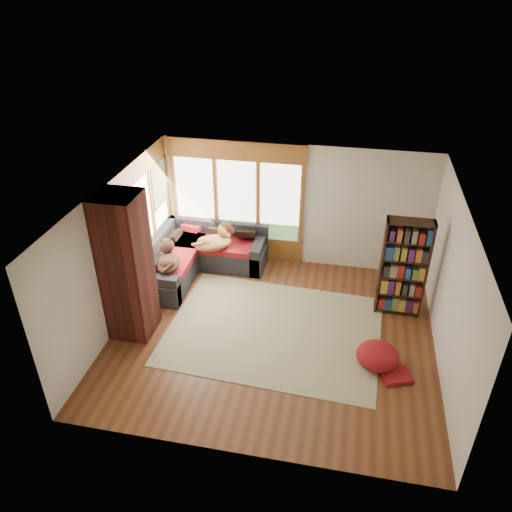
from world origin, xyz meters
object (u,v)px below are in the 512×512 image
at_px(sectional_sofa, 194,258).
at_px(area_rug, 274,330).
at_px(dog_tan, 216,239).
at_px(dog_brindle, 167,258).
at_px(brick_chimney, 126,267).
at_px(pouf, 378,355).
at_px(bookshelf, 403,268).

height_order(sectional_sofa, area_rug, sectional_sofa).
xyz_separation_m(dog_tan, dog_brindle, (-0.73, -0.85, -0.02)).
xyz_separation_m(brick_chimney, sectional_sofa, (0.45, 2.05, -1.00)).
height_order(sectional_sofa, dog_brindle, dog_brindle).
relative_size(area_rug, pouf, 5.36).
relative_size(bookshelf, pouf, 2.77).
bearing_deg(sectional_sofa, area_rug, -35.33).
height_order(pouf, dog_tan, dog_tan).
relative_size(brick_chimney, dog_tan, 2.81).
relative_size(sectional_sofa, area_rug, 0.60).
xyz_separation_m(brick_chimney, dog_tan, (0.92, 2.12, -0.53)).
bearing_deg(dog_brindle, pouf, -128.17).
distance_m(sectional_sofa, bookshelf, 4.19).
bearing_deg(brick_chimney, pouf, -0.87).
height_order(area_rug, pouf, pouf).
bearing_deg(dog_tan, dog_brindle, -171.72).
height_order(brick_chimney, bookshelf, brick_chimney).
bearing_deg(brick_chimney, sectional_sofa, 77.71).
bearing_deg(area_rug, dog_brindle, 159.88).
xyz_separation_m(pouf, dog_tan, (-3.25, 2.18, 0.57)).
bearing_deg(brick_chimney, area_rug, 10.63).
xyz_separation_m(pouf, dog_brindle, (-3.99, 1.33, 0.55)).
height_order(area_rug, dog_tan, dog_tan).
distance_m(brick_chimney, dog_brindle, 1.39).
bearing_deg(area_rug, brick_chimney, -169.37).
xyz_separation_m(sectional_sofa, area_rug, (1.96, -1.60, -0.30)).
xyz_separation_m(area_rug, pouf, (1.77, -0.52, 0.19)).
relative_size(sectional_sofa, dog_brindle, 2.55).
distance_m(area_rug, pouf, 1.85).
bearing_deg(area_rug, dog_tan, 131.72).
xyz_separation_m(sectional_sofa, dog_tan, (0.48, 0.07, 0.46)).
relative_size(sectional_sofa, pouf, 3.22).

